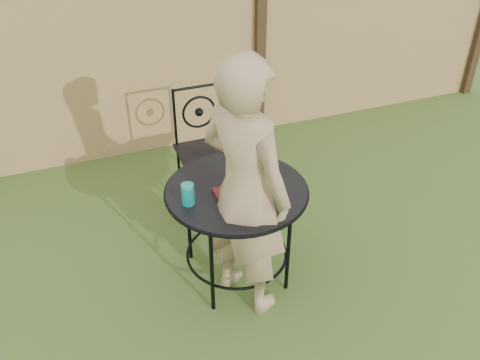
{
  "coord_description": "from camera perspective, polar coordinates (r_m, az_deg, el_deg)",
  "views": [
    {
      "loc": [
        -0.56,
        -2.27,
        2.69
      ],
      "look_at": [
        0.43,
        0.36,
        0.75
      ],
      "focal_mm": 40.0,
      "sensor_mm": 36.0,
      "label": 1
    }
  ],
  "objects": [
    {
      "name": "fence",
      "position": [
        4.83,
        -12.84,
        12.6
      ],
      "size": [
        8.0,
        0.12,
        1.9
      ],
      "color": "tan",
      "rests_on": "ground"
    },
    {
      "name": "ground",
      "position": [
        3.57,
        -4.56,
        -14.5
      ],
      "size": [
        60.0,
        60.0,
        0.0
      ],
      "primitive_type": "plane",
      "color": "#2C4B18",
      "rests_on": "ground"
    },
    {
      "name": "fork",
      "position": [
        3.19,
        0.1,
        0.86
      ],
      "size": [
        0.01,
        0.01,
        0.18
      ],
      "primitive_type": "cylinder",
      "color": "silver",
      "rests_on": "salad"
    },
    {
      "name": "diner",
      "position": [
        3.14,
        0.57,
        -1.1
      ],
      "size": [
        0.66,
        0.75,
        1.71
      ],
      "primitive_type": "imported",
      "rotation": [
        0.0,
        0.0,
        2.07
      ],
      "color": "tan",
      "rests_on": "ground"
    },
    {
      "name": "salad",
      "position": [
        3.26,
        -0.07,
        -1.08
      ],
      "size": [
        0.21,
        0.21,
        0.08
      ],
      "primitive_type": "ellipsoid",
      "color": "#235614",
      "rests_on": "salad_plate"
    },
    {
      "name": "patio_table",
      "position": [
        3.47,
        -0.37,
        -2.82
      ],
      "size": [
        0.92,
        0.92,
        0.72
      ],
      "color": "black",
      "rests_on": "ground"
    },
    {
      "name": "patio_chair",
      "position": [
        4.28,
        -3.66,
        3.78
      ],
      "size": [
        0.46,
        0.46,
        0.95
      ],
      "color": "black",
      "rests_on": "ground"
    },
    {
      "name": "drinking_glass",
      "position": [
        3.23,
        -5.58,
        -1.52
      ],
      "size": [
        0.08,
        0.08,
        0.14
      ],
      "primitive_type": "cylinder",
      "color": "#0C8D83",
      "rests_on": "patio_table"
    },
    {
      "name": "salad_plate",
      "position": [
        3.29,
        -0.07,
        -1.81
      ],
      "size": [
        0.27,
        0.27,
        0.02
      ],
      "primitive_type": "cube",
      "color": "#420E09",
      "rests_on": "patio_table"
    }
  ]
}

